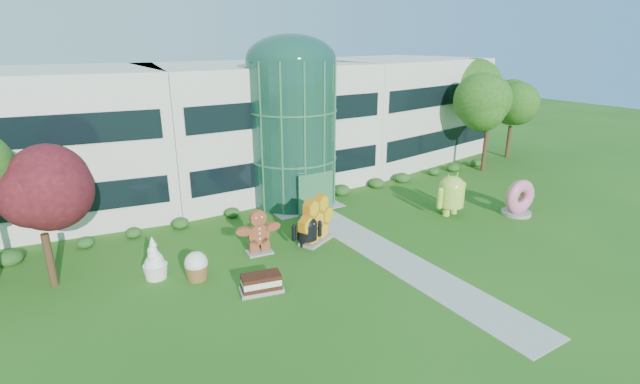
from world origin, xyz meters
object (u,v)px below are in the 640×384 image
android_green (452,192)px  gingerbread (259,231)px  android_black (307,228)px  donut (518,197)px

android_green → gingerbread: bearing=169.6°
gingerbread → android_black: bearing=-5.8°
android_black → donut: size_ratio=0.86×
android_green → android_black: bearing=171.2°
android_green → donut: bearing=-36.8°
android_green → donut: 4.43m
android_green → gingerbread: android_green is taller
android_green → gingerbread: 13.30m
android_green → android_black: android_green is taller
donut → android_green: bearing=152.8°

